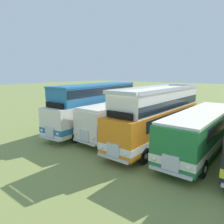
{
  "coord_description": "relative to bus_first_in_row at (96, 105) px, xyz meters",
  "views": [
    {
      "loc": [
        0.31,
        -14.98,
        5.59
      ],
      "look_at": [
        -10.84,
        -0.38,
        2.14
      ],
      "focal_mm": 33.92,
      "sensor_mm": 36.0,
      "label": 1
    }
  ],
  "objects": [
    {
      "name": "bus_first_in_row",
      "position": [
        0.0,
        0.0,
        0.0
      ],
      "size": [
        3.17,
        11.41,
        4.49
      ],
      "color": "silver",
      "rests_on": "ground"
    },
    {
      "name": "bus_second_in_row",
      "position": [
        3.33,
        0.11,
        -0.72
      ],
      "size": [
        3.04,
        9.84,
        2.99
      ],
      "color": "silver",
      "rests_on": "ground"
    },
    {
      "name": "bus_third_in_row",
      "position": [
        6.65,
        -0.26,
        -0.11
      ],
      "size": [
        2.87,
        11.03,
        4.52
      ],
      "color": "orange",
      "rests_on": "ground"
    },
    {
      "name": "bus_fourth_in_row",
      "position": [
        9.97,
        -0.22,
        -0.72
      ],
      "size": [
        2.75,
        10.61,
        2.99
      ],
      "color": "#237538",
      "rests_on": "ground"
    }
  ]
}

